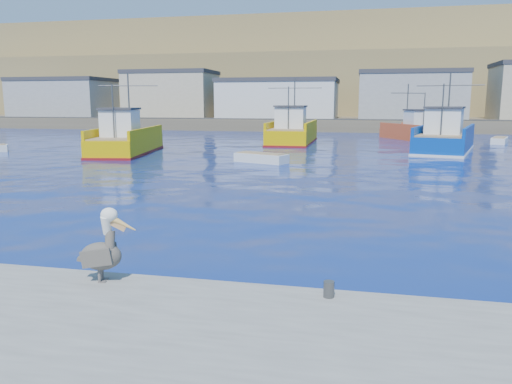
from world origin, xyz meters
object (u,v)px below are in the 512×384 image
(boat_orange, at_px, (412,130))
(skiff_far, at_px, (499,141))
(trawler_yellow_b, at_px, (292,133))
(skiff_mid, at_px, (261,159))
(trawler_yellow_a, at_px, (126,141))
(pelican, at_px, (103,250))
(trawler_blue, at_px, (445,139))

(boat_orange, relative_size, skiff_far, 2.18)
(trawler_yellow_b, xyz_separation_m, skiff_mid, (0.30, -16.87, -0.79))
(trawler_yellow_a, bearing_deg, pelican, -64.09)
(trawler_blue, xyz_separation_m, pelican, (-11.44, -35.24, 0.10))
(trawler_yellow_a, bearing_deg, boat_orange, 41.49)
(boat_orange, height_order, pelican, boat_orange)
(trawler_yellow_a, relative_size, skiff_far, 2.85)
(trawler_blue, xyz_separation_m, skiff_mid, (-13.29, -10.91, -0.78))
(trawler_yellow_a, xyz_separation_m, pelican, (13.60, -28.00, 0.13))
(trawler_yellow_b, bearing_deg, boat_orange, 32.22)
(trawler_yellow_b, relative_size, skiff_mid, 2.94)
(trawler_blue, bearing_deg, trawler_yellow_a, -163.86)
(boat_orange, relative_size, skiff_mid, 2.16)
(boat_orange, bearing_deg, trawler_yellow_b, -147.78)
(trawler_yellow_a, xyz_separation_m, skiff_far, (31.65, 17.01, -0.75))
(trawler_yellow_a, distance_m, boat_orange, 31.44)
(trawler_yellow_b, distance_m, trawler_blue, 14.84)
(trawler_blue, relative_size, boat_orange, 1.39)
(boat_orange, distance_m, skiff_far, 8.98)
(trawler_blue, bearing_deg, skiff_far, 55.90)
(skiff_far, height_order, pelican, pelican)
(trawler_blue, bearing_deg, trawler_yellow_b, 156.33)
(skiff_mid, distance_m, pelican, 24.41)
(trawler_blue, height_order, boat_orange, trawler_blue)
(pelican, bearing_deg, skiff_mid, 94.36)
(skiff_mid, xyz_separation_m, pelican, (1.85, -24.33, 0.88))
(trawler_yellow_b, bearing_deg, pelican, -87.01)
(trawler_yellow_a, bearing_deg, trawler_blue, 16.14)
(pelican, bearing_deg, skiff_far, 68.15)
(trawler_yellow_b, height_order, trawler_blue, trawler_yellow_b)
(boat_orange, bearing_deg, skiff_mid, -115.73)
(skiff_far, bearing_deg, boat_orange, 154.77)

